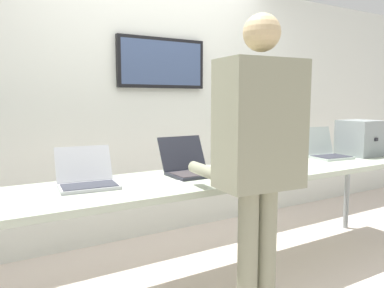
{
  "coord_description": "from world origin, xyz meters",
  "views": [
    {
      "loc": [
        -1.48,
        -2.12,
        1.31
      ],
      "look_at": [
        -0.1,
        0.19,
        0.99
      ],
      "focal_mm": 34.95,
      "sensor_mm": 36.0,
      "label": 1
    }
  ],
  "objects_px": {
    "workbench": "(218,181)",
    "laptop_station_3": "(267,158)",
    "laptop_station_4": "(325,151)",
    "equipment_box": "(360,138)",
    "person": "(258,147)",
    "laptop_station_2": "(190,166)",
    "laptop_station_1": "(87,177)"
  },
  "relations": [
    {
      "from": "laptop_station_3",
      "to": "workbench",
      "type": "bearing_deg",
      "value": -169.2
    },
    {
      "from": "workbench",
      "to": "equipment_box",
      "type": "xyz_separation_m",
      "value": [
        1.65,
        0.06,
        0.21
      ]
    },
    {
      "from": "laptop_station_2",
      "to": "laptop_station_3",
      "type": "distance_m",
      "value": 0.71
    },
    {
      "from": "laptop_station_2",
      "to": "person",
      "type": "relative_size",
      "value": 0.21
    },
    {
      "from": "laptop_station_3",
      "to": "laptop_station_4",
      "type": "height_order",
      "value": "laptop_station_4"
    },
    {
      "from": "workbench",
      "to": "equipment_box",
      "type": "height_order",
      "value": "equipment_box"
    },
    {
      "from": "workbench",
      "to": "laptop_station_1",
      "type": "bearing_deg",
      "value": 172.93
    },
    {
      "from": "equipment_box",
      "to": "laptop_station_2",
      "type": "bearing_deg",
      "value": 178.25
    },
    {
      "from": "laptop_station_1",
      "to": "laptop_station_3",
      "type": "bearing_deg",
      "value": -0.29
    },
    {
      "from": "laptop_station_2",
      "to": "person",
      "type": "distance_m",
      "value": 0.76
    },
    {
      "from": "person",
      "to": "equipment_box",
      "type": "bearing_deg",
      "value": 20.32
    },
    {
      "from": "workbench",
      "to": "laptop_station_4",
      "type": "height_order",
      "value": "laptop_station_4"
    },
    {
      "from": "laptop_station_2",
      "to": "person",
      "type": "height_order",
      "value": "person"
    },
    {
      "from": "workbench",
      "to": "laptop_station_3",
      "type": "relative_size",
      "value": 10.85
    },
    {
      "from": "equipment_box",
      "to": "laptop_station_1",
      "type": "relative_size",
      "value": 0.89
    },
    {
      "from": "person",
      "to": "laptop_station_3",
      "type": "bearing_deg",
      "value": 45.07
    },
    {
      "from": "workbench",
      "to": "laptop_station_3",
      "type": "height_order",
      "value": "laptop_station_3"
    },
    {
      "from": "equipment_box",
      "to": "person",
      "type": "distance_m",
      "value": 1.95
    },
    {
      "from": "workbench",
      "to": "laptop_station_4",
      "type": "xyz_separation_m",
      "value": [
        1.27,
        0.13,
        0.11
      ]
    },
    {
      "from": "laptop_station_1",
      "to": "laptop_station_4",
      "type": "distance_m",
      "value": 2.16
    },
    {
      "from": "laptop_station_1",
      "to": "laptop_station_4",
      "type": "relative_size",
      "value": 1.02
    },
    {
      "from": "laptop_station_1",
      "to": "workbench",
      "type": "bearing_deg",
      "value": -7.07
    },
    {
      "from": "laptop_station_4",
      "to": "person",
      "type": "xyz_separation_m",
      "value": [
        -1.45,
        -0.75,
        0.21
      ]
    },
    {
      "from": "equipment_box",
      "to": "person",
      "type": "relative_size",
      "value": 0.19
    },
    {
      "from": "laptop_station_2",
      "to": "laptop_station_3",
      "type": "xyz_separation_m",
      "value": [
        0.71,
        -0.01,
        -0.01
      ]
    },
    {
      "from": "laptop_station_4",
      "to": "person",
      "type": "bearing_deg",
      "value": -152.51
    },
    {
      "from": "laptop_station_4",
      "to": "laptop_station_1",
      "type": "bearing_deg",
      "value": -179.47
    },
    {
      "from": "workbench",
      "to": "laptop_station_2",
      "type": "xyz_separation_m",
      "value": [
        -0.17,
        0.11,
        0.1
      ]
    },
    {
      "from": "laptop_station_3",
      "to": "person",
      "type": "relative_size",
      "value": 0.2
    },
    {
      "from": "workbench",
      "to": "laptop_station_2",
      "type": "height_order",
      "value": "laptop_station_2"
    },
    {
      "from": "laptop_station_1",
      "to": "laptop_station_4",
      "type": "height_order",
      "value": "laptop_station_4"
    },
    {
      "from": "equipment_box",
      "to": "laptop_station_4",
      "type": "distance_m",
      "value": 0.4
    }
  ]
}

